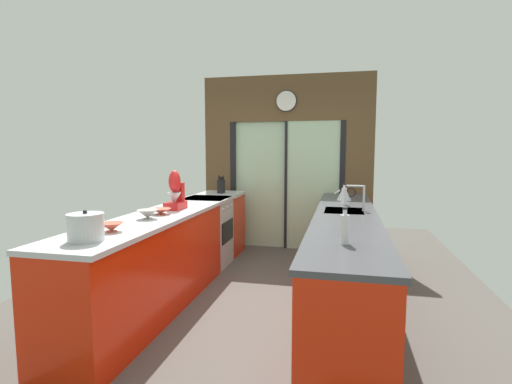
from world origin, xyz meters
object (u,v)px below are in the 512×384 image
(soap_bottle_far, at_px, (344,196))
(soap_bottle_near, at_px, (344,228))
(stock_pot, at_px, (86,227))
(oven_range, at_px, (207,232))
(mixing_bowl_near, at_px, (111,227))
(stand_mixer, at_px, (175,194))
(mixing_bowl_far, at_px, (161,211))
(mixing_bowl_mid, at_px, (148,214))
(knife_block, at_px, (221,186))
(kettle, at_px, (344,193))

(soap_bottle_far, bearing_deg, soap_bottle_near, -90.00)
(stock_pot, height_order, soap_bottle_near, soap_bottle_near)
(oven_range, bearing_deg, soap_bottle_far, -8.59)
(mixing_bowl_near, xyz_separation_m, stand_mixer, (0.00, 1.19, 0.12))
(mixing_bowl_far, relative_size, stock_pot, 0.82)
(mixing_bowl_mid, distance_m, stock_pot, 0.88)
(soap_bottle_near, bearing_deg, mixing_bowl_far, 154.94)
(knife_block, xyz_separation_m, soap_bottle_near, (1.78, -2.78, 0.00))
(oven_range, height_order, kettle, kettle)
(knife_block, relative_size, kettle, 0.98)
(stock_pot, bearing_deg, oven_range, 90.42)
(mixing_bowl_mid, height_order, soap_bottle_far, soap_bottle_far)
(kettle, bearing_deg, knife_block, 166.53)
(mixing_bowl_far, bearing_deg, kettle, 40.57)
(stock_pot, bearing_deg, mixing_bowl_mid, 90.00)
(kettle, distance_m, soap_bottle_far, 0.43)
(oven_range, height_order, stock_pot, stock_pot)
(mixing_bowl_near, height_order, stock_pot, stock_pot)
(mixing_bowl_mid, relative_size, stand_mixer, 0.47)
(mixing_bowl_near, xyz_separation_m, mixing_bowl_far, (0.00, 0.84, -0.01))
(soap_bottle_near, bearing_deg, stock_pot, -170.13)
(mixing_bowl_far, xyz_separation_m, soap_bottle_near, (1.78, -0.83, 0.07))
(stand_mixer, bearing_deg, soap_bottle_near, -33.62)
(mixing_bowl_mid, relative_size, knife_block, 0.74)
(stock_pot, bearing_deg, knife_block, 90.00)
(soap_bottle_far, bearing_deg, mixing_bowl_mid, -142.77)
(kettle, xyz_separation_m, soap_bottle_near, (-0.00, -2.36, 0.01))
(knife_block, bearing_deg, soap_bottle_far, -25.79)
(stock_pot, distance_m, kettle, 3.21)
(kettle, height_order, soap_bottle_near, soap_bottle_near)
(soap_bottle_near, height_order, soap_bottle_far, soap_bottle_near)
(mixing_bowl_far, relative_size, soap_bottle_far, 0.83)
(mixing_bowl_near, xyz_separation_m, soap_bottle_far, (1.78, 1.93, 0.07))
(oven_range, distance_m, stand_mixer, 1.19)
(mixing_bowl_mid, relative_size, mixing_bowl_far, 0.95)
(mixing_bowl_mid, bearing_deg, oven_range, 90.65)
(stock_pot, bearing_deg, mixing_bowl_far, 90.00)
(kettle, bearing_deg, mixing_bowl_mid, -134.94)
(mixing_bowl_near, xyz_separation_m, kettle, (1.78, 2.36, 0.06))
(mixing_bowl_near, bearing_deg, mixing_bowl_far, 90.00)
(oven_range, bearing_deg, mixing_bowl_mid, -89.35)
(knife_block, bearing_deg, oven_range, -91.79)
(stock_pot, relative_size, soap_bottle_near, 1.00)
(oven_range, distance_m, knife_block, 0.82)
(mixing_bowl_near, relative_size, mixing_bowl_far, 0.89)
(mixing_bowl_mid, bearing_deg, knife_block, 90.00)
(oven_range, distance_m, soap_bottle_near, 2.90)
(mixing_bowl_mid, distance_m, mixing_bowl_far, 0.26)
(knife_block, height_order, stock_pot, knife_block)
(mixing_bowl_mid, distance_m, knife_block, 2.21)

